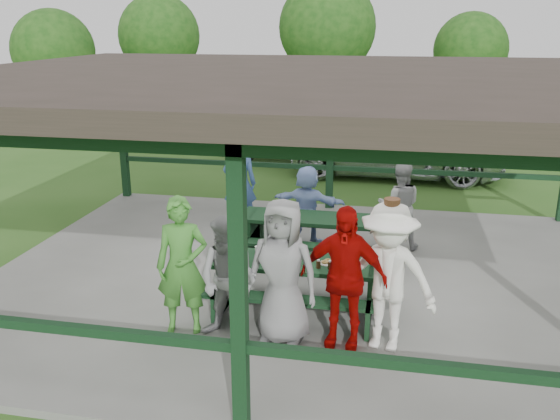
% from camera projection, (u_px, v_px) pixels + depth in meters
% --- Properties ---
extents(ground, '(90.00, 90.00, 0.00)m').
position_uv_depth(ground, '(301.00, 281.00, 9.62)').
color(ground, '#2C561B').
rests_on(ground, ground).
extents(concrete_slab, '(10.00, 8.00, 0.10)m').
position_uv_depth(concrete_slab, '(301.00, 278.00, 9.60)').
color(concrete_slab, slate).
rests_on(concrete_slab, ground).
extents(pavilion_structure, '(10.60, 8.60, 3.24)m').
position_uv_depth(pavilion_structure, '(304.00, 83.00, 8.66)').
color(pavilion_structure, black).
rests_on(pavilion_structure, concrete_slab).
extents(picnic_table_near, '(2.41, 1.39, 0.75)m').
position_uv_depth(picnic_table_near, '(297.00, 280.00, 8.30)').
color(picnic_table_near, black).
rests_on(picnic_table_near, concrete_slab).
extents(picnic_table_far, '(2.63, 1.39, 0.75)m').
position_uv_depth(picnic_table_far, '(318.00, 232.00, 10.16)').
color(picnic_table_far, black).
rests_on(picnic_table_far, concrete_slab).
extents(table_setting, '(2.40, 0.45, 0.10)m').
position_uv_depth(table_setting, '(298.00, 259.00, 8.21)').
color(table_setting, white).
rests_on(table_setting, picnic_table_near).
extents(contestant_green, '(0.75, 0.57, 1.84)m').
position_uv_depth(contestant_green, '(182.00, 266.00, 7.63)').
color(contestant_green, '#3F892E').
rests_on(contestant_green, concrete_slab).
extents(contestant_grey_left, '(0.92, 0.79, 1.65)m').
position_uv_depth(contestant_grey_left, '(228.00, 280.00, 7.44)').
color(contestant_grey_left, gray).
rests_on(contestant_grey_left, concrete_slab).
extents(contestant_grey_mid, '(1.00, 0.72, 1.89)m').
position_uv_depth(contestant_grey_mid, '(283.00, 272.00, 7.37)').
color(contestant_grey_mid, gray).
rests_on(contestant_grey_mid, concrete_slab).
extents(contestant_red, '(1.12, 0.56, 1.85)m').
position_uv_depth(contestant_red, '(343.00, 277.00, 7.27)').
color(contestant_red, '#9F0604').
rests_on(contestant_red, concrete_slab).
extents(contestant_white_fedora, '(1.34, 0.95, 1.95)m').
position_uv_depth(contestant_white_fedora, '(388.00, 277.00, 7.21)').
color(contestant_white_fedora, white).
rests_on(contestant_white_fedora, concrete_slab).
extents(spectator_lblue, '(1.41, 0.64, 1.46)m').
position_uv_depth(spectator_lblue, '(307.00, 205.00, 10.83)').
color(spectator_lblue, '#93ADE4').
rests_on(spectator_lblue, concrete_slab).
extents(spectator_blue, '(0.74, 0.57, 1.79)m').
position_uv_depth(spectator_blue, '(240.00, 184.00, 11.61)').
color(spectator_blue, '#3B5C99').
rests_on(spectator_blue, concrete_slab).
extents(spectator_grey, '(0.80, 0.64, 1.58)m').
position_uv_depth(spectator_grey, '(399.00, 206.00, 10.56)').
color(spectator_grey, '#969598').
rests_on(spectator_grey, concrete_slab).
extents(pickup_truck, '(5.96, 2.96, 1.62)m').
position_uv_depth(pickup_truck, '(398.00, 145.00, 16.20)').
color(pickup_truck, silver).
rests_on(pickup_truck, ground).
extents(farm_trailer, '(4.09, 2.24, 1.42)m').
position_uv_depth(farm_trailer, '(283.00, 137.00, 17.89)').
color(farm_trailer, navy).
rests_on(farm_trailer, ground).
extents(tree_far_left, '(3.31, 3.31, 5.16)m').
position_uv_depth(tree_far_left, '(159.00, 36.00, 24.28)').
color(tree_far_left, '#302113').
rests_on(tree_far_left, ground).
extents(tree_left, '(3.62, 3.62, 5.66)m').
position_uv_depth(tree_left, '(327.00, 28.00, 22.14)').
color(tree_left, '#302113').
rests_on(tree_left, ground).
extents(tree_mid, '(2.84, 2.84, 4.44)m').
position_uv_depth(tree_mid, '(471.00, 50.00, 23.01)').
color(tree_mid, '#302113').
rests_on(tree_mid, ground).
extents(tree_edge_left, '(2.88, 2.88, 4.51)m').
position_uv_depth(tree_edge_left, '(53.00, 51.00, 21.01)').
color(tree_edge_left, '#302113').
rests_on(tree_edge_left, ground).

